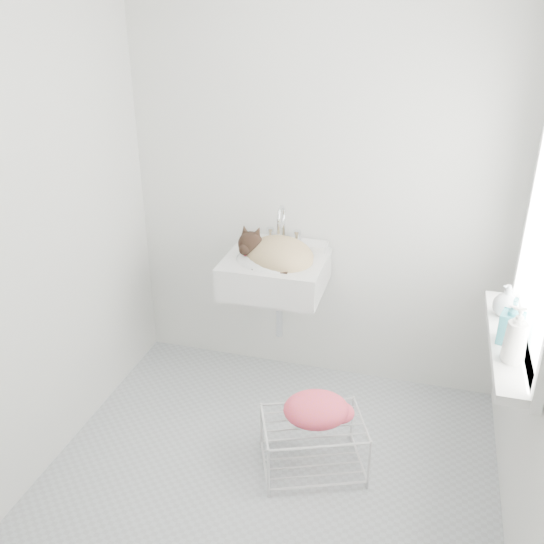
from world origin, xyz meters
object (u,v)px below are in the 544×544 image
(sink, at_px, (275,258))
(bottle_a, at_px, (511,361))
(wire_rack, at_px, (313,444))
(bottle_b, at_px, (508,342))
(cat, at_px, (277,253))
(bottle_c, at_px, (504,315))

(sink, xyz_separation_m, bottle_a, (1.18, -0.73, 0.00))
(wire_rack, relative_size, bottle_b, 2.35)
(wire_rack, distance_m, bottle_a, 1.07)
(cat, distance_m, wire_rack, 1.02)
(wire_rack, bearing_deg, sink, 120.61)
(sink, bearing_deg, bottle_c, -16.06)
(sink, relative_size, bottle_c, 3.66)
(bottle_c, bearing_deg, bottle_a, -90.00)
(bottle_a, bearing_deg, cat, 148.56)
(sink, relative_size, cat, 1.23)
(cat, relative_size, bottle_b, 2.21)
(bottle_a, height_order, bottle_c, bottle_a)
(wire_rack, xyz_separation_m, bottle_b, (0.81, 0.04, 0.70))
(bottle_a, relative_size, bottle_b, 1.00)
(cat, xyz_separation_m, bottle_c, (1.16, -0.32, -0.04))
(sink, bearing_deg, cat, -50.89)
(sink, bearing_deg, wire_rack, -59.39)
(bottle_b, distance_m, bottle_c, 0.24)
(wire_rack, height_order, bottle_a, bottle_a)
(sink, relative_size, bottle_b, 2.71)
(bottle_a, distance_m, bottle_c, 0.39)
(cat, height_order, bottle_a, cat)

